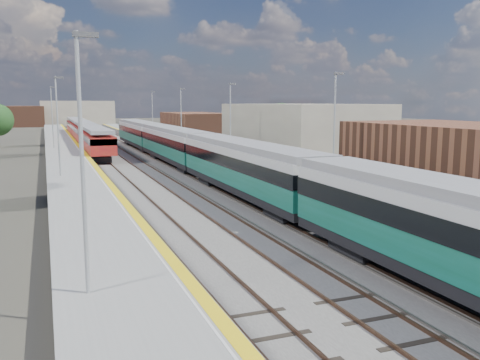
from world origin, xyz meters
TOP-DOWN VIEW (x-y plane):
  - ground at (0.00, 50.00)m, footprint 320.00×320.00m
  - ballast_bed at (-2.25, 52.50)m, footprint 10.50×155.00m
  - tracks at (-1.65, 54.18)m, footprint 8.96×160.00m
  - platform_right at (5.28, 52.49)m, footprint 4.70×155.00m
  - platform_left at (-9.05, 52.49)m, footprint 4.30×155.00m
  - buildings at (-18.12, 138.60)m, footprint 72.00×185.50m
  - green_train at (1.50, 35.07)m, footprint 2.97×82.74m
  - red_train at (-5.50, 75.27)m, footprint 2.77×56.25m
  - tree_d at (20.09, 58.14)m, footprint 4.80×4.80m

SIDE VIEW (x-z plane):
  - ground at x=0.00m, z-range 0.00..0.00m
  - ballast_bed at x=-2.25m, z-range 0.00..0.06m
  - tracks at x=-1.65m, z-range 0.02..0.19m
  - platform_left at x=-9.05m, z-range -3.74..4.78m
  - platform_right at x=5.28m, z-range -3.72..4.80m
  - red_train at x=-5.50m, z-range 0.32..3.82m
  - green_train at x=1.50m, z-range 0.67..3.94m
  - tree_d at x=20.09m, z-range 0.84..7.34m
  - buildings at x=-18.12m, z-range -9.30..30.70m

